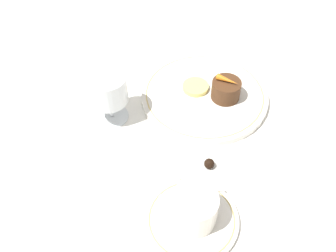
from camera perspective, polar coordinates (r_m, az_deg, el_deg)
name	(u,v)px	position (r m, az deg, el deg)	size (l,w,h in m)	color
ground_plane	(182,98)	(0.87, 2.11, 4.03)	(3.00, 3.00, 0.00)	white
dinner_plate	(204,95)	(0.87, 5.29, 4.44)	(0.28, 0.28, 0.01)	white
saucer	(192,220)	(0.69, 3.45, -13.41)	(0.16, 0.16, 0.01)	white
coffee_cup	(194,208)	(0.66, 3.78, -11.79)	(0.10, 0.08, 0.06)	white
spoon	(184,194)	(0.70, 2.36, -9.90)	(0.03, 0.12, 0.00)	silver
wine_glass	(107,90)	(0.79, -8.78, 5.15)	(0.08, 0.08, 0.11)	silver
fork	(221,169)	(0.75, 7.66, -6.20)	(0.03, 0.19, 0.01)	silver
dessert_cake	(226,90)	(0.85, 8.41, 5.22)	(0.06, 0.06, 0.04)	#4C2D19
carrot_garnish	(227,80)	(0.83, 8.62, 6.61)	(0.04, 0.04, 0.01)	orange
pineapple_slice	(196,87)	(0.87, 4.02, 5.67)	(0.06, 0.06, 0.01)	#EFE075
chocolate_truffle	(209,164)	(0.75, 6.00, -5.45)	(0.02, 0.02, 0.02)	black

